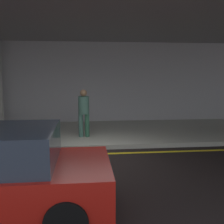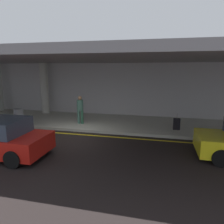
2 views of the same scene
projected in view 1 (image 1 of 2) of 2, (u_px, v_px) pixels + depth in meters
The scene contains 6 objects.
ground_plane at pixel (94, 160), 7.26m from camera, with size 60.00×60.00×0.00m, color black.
sidewalk at pixel (91, 133), 10.30m from camera, with size 26.00×4.20×0.15m, color #B3B4A5.
lane_stripe_yellow at pixel (93, 154), 7.83m from camera, with size 26.00×0.14×0.01m, color yellow.
ceiling_overhang at pixel (90, 28), 9.24m from camera, with size 28.00×13.20×0.30m, color gray.
terminal_back_wall at pixel (89, 84), 12.25m from camera, with size 26.00×0.30×3.80m, color #B0ADAF.
person_waiting_for_ride at pixel (84, 110), 9.23m from camera, with size 0.38×0.38×1.68m.
Camera 1 is at (-0.21, -7.00, 2.39)m, focal length 42.14 mm.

